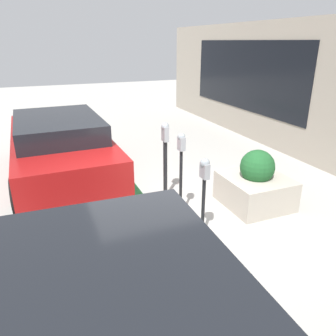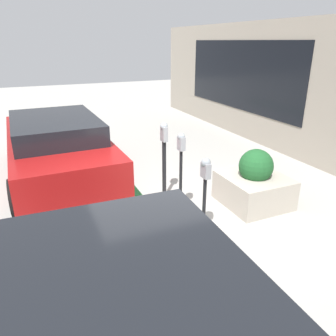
{
  "view_description": "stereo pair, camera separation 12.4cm",
  "coord_description": "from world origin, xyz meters",
  "px_view_note": "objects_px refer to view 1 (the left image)",
  "views": [
    {
      "loc": [
        -4.61,
        1.77,
        2.89
      ],
      "look_at": [
        0.0,
        -0.11,
        0.95
      ],
      "focal_mm": 35.0,
      "sensor_mm": 36.0,
      "label": 1
    },
    {
      "loc": [
        -4.57,
        1.89,
        2.89
      ],
      "look_at": [
        0.0,
        -0.11,
        0.95
      ],
      "focal_mm": 35.0,
      "sensor_mm": 36.0,
      "label": 2
    }
  ],
  "objects_px": {
    "parking_meter_nearest": "(204,181)",
    "parked_car_middle": "(60,145)",
    "planter_box": "(255,185)",
    "parking_meter_middle": "(165,150)",
    "parking_meter_second": "(181,160)"
  },
  "relations": [
    {
      "from": "parking_meter_nearest",
      "to": "parked_car_middle",
      "type": "distance_m",
      "value": 3.81
    },
    {
      "from": "parking_meter_nearest",
      "to": "planter_box",
      "type": "xyz_separation_m",
      "value": [
        0.66,
        -1.45,
        -0.58
      ]
    },
    {
      "from": "parking_meter_middle",
      "to": "planter_box",
      "type": "xyz_separation_m",
      "value": [
        -0.9,
        -1.44,
        -0.58
      ]
    },
    {
      "from": "parking_meter_nearest",
      "to": "parking_meter_middle",
      "type": "bearing_deg",
      "value": -0.16
    },
    {
      "from": "parking_meter_nearest",
      "to": "parking_meter_second",
      "type": "height_order",
      "value": "parking_meter_second"
    },
    {
      "from": "parking_meter_nearest",
      "to": "parking_meter_middle",
      "type": "xyz_separation_m",
      "value": [
        1.55,
        -0.0,
        0.0
      ]
    },
    {
      "from": "parking_meter_second",
      "to": "parked_car_middle",
      "type": "height_order",
      "value": "parking_meter_second"
    },
    {
      "from": "parking_meter_second",
      "to": "parking_meter_middle",
      "type": "distance_m",
      "value": 0.81
    },
    {
      "from": "parking_meter_middle",
      "to": "planter_box",
      "type": "bearing_deg",
      "value": -121.84
    },
    {
      "from": "parking_meter_nearest",
      "to": "parking_meter_second",
      "type": "relative_size",
      "value": 0.88
    },
    {
      "from": "parking_meter_nearest",
      "to": "parked_car_middle",
      "type": "height_order",
      "value": "parked_car_middle"
    },
    {
      "from": "parking_meter_nearest",
      "to": "parked_car_middle",
      "type": "relative_size",
      "value": 0.28
    },
    {
      "from": "parking_meter_nearest",
      "to": "parked_car_middle",
      "type": "bearing_deg",
      "value": 27.48
    },
    {
      "from": "parking_meter_nearest",
      "to": "planter_box",
      "type": "relative_size",
      "value": 1.15
    },
    {
      "from": "planter_box",
      "to": "parked_car_middle",
      "type": "bearing_deg",
      "value": 49.71
    }
  ]
}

